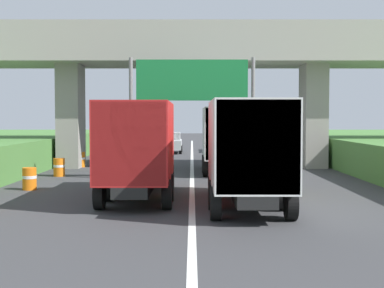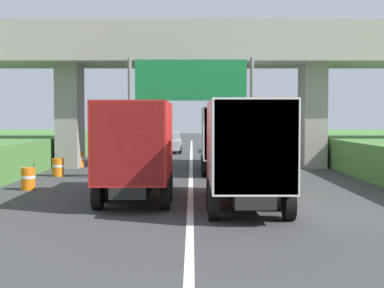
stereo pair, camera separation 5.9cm
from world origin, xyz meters
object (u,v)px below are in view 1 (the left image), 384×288
truck_white (251,129)px  construction_barrel_3 (59,167)px  truck_yellow (245,148)px  truck_black (224,136)px  car_green (267,148)px  truck_red (140,145)px  construction_barrel_2 (29,179)px  overhead_highway_sign (192,89)px  construction_barrel_4 (80,159)px  car_silver (171,143)px

truck_white → construction_barrel_3: bearing=-120.4°
truck_yellow → truck_black: (0.01, 11.59, 0.00)m
truck_yellow → construction_barrel_3: 12.61m
truck_white → car_green: truck_white is taller
truck_red → construction_barrel_2: 5.50m
truck_white → truck_yellow: same height
truck_yellow → construction_barrel_2: truck_yellow is taller
car_green → truck_black: bearing=-112.9°
overhead_highway_sign → construction_barrel_2: 8.38m
truck_red → truck_black: bearing=69.7°
construction_barrel_4 → construction_barrel_3: bearing=-90.0°
truck_white → truck_yellow: bearing=-96.6°
car_silver → car_green: same height
truck_yellow → construction_barrel_3: truck_yellow is taller
construction_barrel_3 → truck_red: bearing=-57.7°
construction_barrel_2 → construction_barrel_4: size_ratio=1.00×
overhead_highway_sign → truck_white: (5.13, 21.59, -2.33)m
car_green → construction_barrel_2: 19.30m
overhead_highway_sign → truck_red: size_ratio=0.81×
construction_barrel_4 → truck_white: bearing=51.8°
overhead_highway_sign → truck_white: 22.31m
truck_yellow → truck_black: 11.59m
overhead_highway_sign → truck_yellow: (1.74, -7.79, -2.33)m
truck_black → construction_barrel_3: size_ratio=8.11×
overhead_highway_sign → construction_barrel_4: (-6.62, 6.63, -3.80)m
overhead_highway_sign → truck_black: overhead_highway_sign is taller
truck_white → truck_red: 28.45m
truck_black → construction_barrel_2: (-8.32, -7.35, -1.47)m
car_green → construction_barrel_3: bearing=-138.9°
car_silver → construction_barrel_4: 13.89m
construction_barrel_3 → overhead_highway_sign: bearing=-13.1°
car_green → construction_barrel_4: size_ratio=4.56×
overhead_highway_sign → construction_barrel_4: 10.11m
overhead_highway_sign → truck_red: bearing=-107.3°
truck_black → construction_barrel_3: (-8.37, -2.26, -1.47)m
truck_black → construction_barrel_2: 11.20m
construction_barrel_3 → truck_white: bearing=59.6°
overhead_highway_sign → construction_barrel_2: (-6.57, -3.55, -3.80)m
truck_red → car_silver: truck_red is taller
car_silver → car_green: 10.44m
car_silver → construction_barrel_2: 23.69m
construction_barrel_2 → construction_barrel_3: (-0.05, 5.09, 0.00)m
truck_red → construction_barrel_3: size_ratio=8.11×
truck_yellow → car_green: (3.39, 19.58, -1.08)m
construction_barrel_4 → truck_red: bearing=-69.4°
car_silver → truck_red: bearing=-90.2°
overhead_highway_sign → construction_barrel_3: overhead_highway_sign is taller
truck_white → car_silver: truck_white is taller
truck_white → construction_barrel_4: 19.07m
truck_black → construction_barrel_3: bearing=-164.9°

